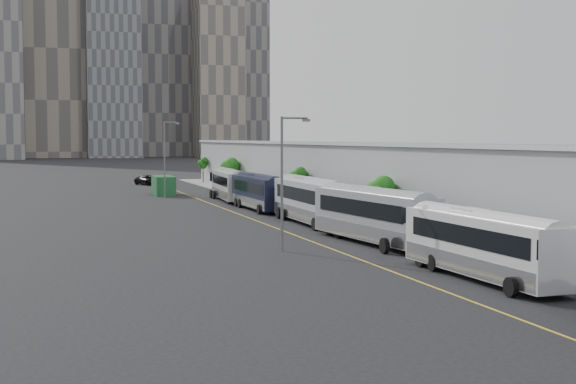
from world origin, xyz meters
name	(u,v)px	position (x,y,z in m)	size (l,w,h in m)	color
sidewalk	(422,231)	(9.00, 55.00, 0.06)	(10.00, 170.00, 0.12)	gray
lane_line	(298,236)	(-1.50, 55.00, 0.01)	(0.12, 160.00, 0.02)	gold
depot	(466,187)	(12.99, 55.00, 3.51)	(12.45, 160.40, 7.20)	gray
skyline	(80,27)	(-2.90, 324.16, 50.85)	(145.00, 64.00, 120.00)	slate
bus_2	(483,251)	(2.05, 34.25, 1.56)	(3.02, 12.76, 3.71)	silver
bus_3	(374,220)	(2.37, 49.55, 1.69)	(4.16, 13.92, 4.01)	gray
bus_4	(311,204)	(2.44, 63.37, 1.72)	(3.08, 13.96, 4.07)	#B0B5BB
bus_5	(259,195)	(1.68, 77.77, 1.59)	(2.87, 12.88, 3.76)	black
bus_6	(230,187)	(1.68, 90.91, 1.60)	(3.52, 13.11, 3.79)	#B5B5B7
tree_2	(379,193)	(5.50, 55.71, 3.16)	(2.61, 2.61, 4.47)	black
tree_3	(297,179)	(5.82, 77.66, 3.22)	(1.95, 1.95, 4.21)	black
tree_4	(230,167)	(5.50, 107.24, 3.40)	(2.60, 2.60, 4.71)	black
tree_5	(203,164)	(6.12, 129.14, 3.15)	(1.36, 1.36, 3.89)	black
street_lamp_near	(285,174)	(-4.86, 47.79, 5.19)	(2.04, 0.22, 8.99)	#59595E
street_lamp_far	(166,154)	(-4.88, 98.40, 5.51)	(2.04, 0.22, 9.62)	#59595E
shipping_container	(163,186)	(-4.52, 103.03, 1.26)	(2.54, 6.52, 2.51)	#164824
suv	(149,180)	(-3.29, 126.14, 0.80)	(2.65, 5.74, 1.59)	black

